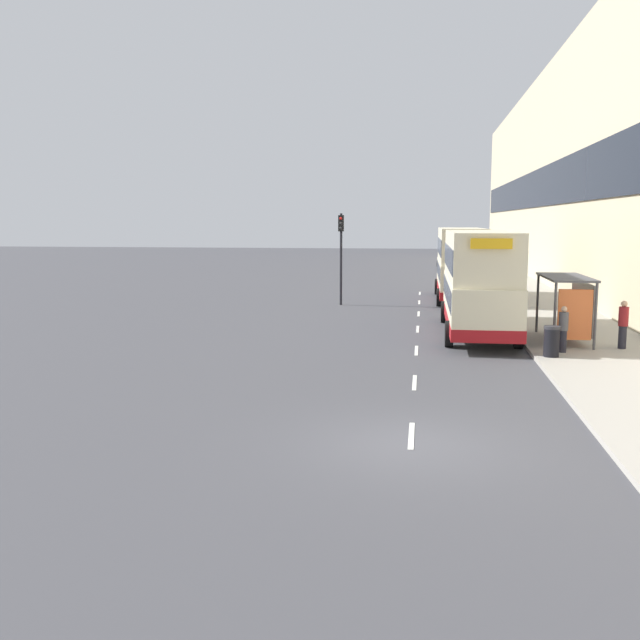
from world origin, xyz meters
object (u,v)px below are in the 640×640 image
at_px(pedestrian_at_shelter, 563,329).
at_px(pedestrian_1, 623,324).
at_px(bus_shelter, 571,297).
at_px(double_decker_bus_near, 479,280).
at_px(car_0, 447,259).
at_px(litter_bin, 552,341).
at_px(double_decker_bus_ahead, 460,262).
at_px(traffic_light_far_kerb, 341,244).

bearing_deg(pedestrian_at_shelter, pedestrian_1, 25.16).
xyz_separation_m(bus_shelter, double_decker_bus_near, (-3.30, 2.17, 0.41)).
height_order(car_0, litter_bin, car_0).
xyz_separation_m(double_decker_bus_near, double_decker_bus_ahead, (-0.09, 13.11, -0.00)).
bearing_deg(pedestrian_1, bus_shelter, 141.31).
xyz_separation_m(pedestrian_1, traffic_light_far_kerb, (-11.76, 13.19, 2.41)).
relative_size(car_0, pedestrian_at_shelter, 2.55).
xyz_separation_m(pedestrian_at_shelter, traffic_light_far_kerb, (-9.48, 14.25, 2.47)).
relative_size(car_0, traffic_light_far_kerb, 0.81).
relative_size(double_decker_bus_ahead, pedestrian_at_shelter, 6.26).
relative_size(car_0, litter_bin, 3.97).
distance_m(double_decker_bus_ahead, traffic_light_far_kerb, 7.66).
distance_m(pedestrian_at_shelter, pedestrian_1, 2.51).
height_order(double_decker_bus_ahead, pedestrian_1, double_decker_bus_ahead).
bearing_deg(double_decker_bus_ahead, car_0, 89.54).
relative_size(bus_shelter, litter_bin, 4.00).
distance_m(bus_shelter, double_decker_bus_near, 3.97).
bearing_deg(pedestrian_1, car_0, 95.71).
bearing_deg(litter_bin, double_decker_bus_near, 111.04).
bearing_deg(car_0, pedestrian_1, -84.29).
bearing_deg(car_0, double_decker_bus_near, -90.20).
relative_size(bus_shelter, pedestrian_1, 2.41).
height_order(double_decker_bus_ahead, pedestrian_at_shelter, double_decker_bus_ahead).
xyz_separation_m(double_decker_bus_near, pedestrian_1, (4.88, -3.44, -1.25)).
relative_size(double_decker_bus_ahead, litter_bin, 9.73).
height_order(pedestrian_at_shelter, litter_bin, pedestrian_at_shelter).
xyz_separation_m(double_decker_bus_ahead, litter_bin, (2.17, -18.50, -1.61)).
distance_m(pedestrian_at_shelter, litter_bin, 1.08).
distance_m(double_decker_bus_near, litter_bin, 6.00).
distance_m(pedestrian_at_shelter, traffic_light_far_kerb, 17.30).
distance_m(double_decker_bus_near, pedestrian_1, 6.10).
bearing_deg(bus_shelter, car_0, 93.91).
relative_size(car_0, pedestrian_1, 2.39).
bearing_deg(litter_bin, pedestrian_1, 34.84).
distance_m(bus_shelter, traffic_light_far_kerb, 15.75).
bearing_deg(double_decker_bus_near, pedestrian_1, -35.19).
relative_size(double_decker_bus_ahead, traffic_light_far_kerb, 1.99).
distance_m(pedestrian_1, traffic_light_far_kerb, 17.83).
xyz_separation_m(double_decker_bus_ahead, traffic_light_far_kerb, (-6.78, -3.36, 1.16)).
relative_size(bus_shelter, double_decker_bus_near, 0.41).
distance_m(car_0, litter_bin, 49.26).
distance_m(double_decker_bus_ahead, pedestrian_1, 17.33).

